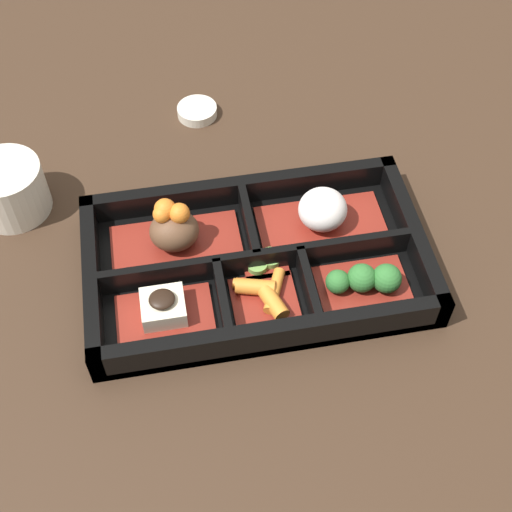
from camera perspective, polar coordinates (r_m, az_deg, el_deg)
ground_plane at (r=0.72m, az=0.00°, el=-1.21°), size 3.00×3.00×0.00m
bento_base at (r=0.72m, az=0.00°, el=-0.97°), size 0.34×0.20×0.01m
bento_rim at (r=0.70m, az=0.04°, el=-0.42°), size 0.34×0.20×0.04m
bowl_stew at (r=0.72m, az=-6.57°, el=1.93°), size 0.13×0.07×0.06m
bowl_rice at (r=0.73m, az=5.31°, el=3.36°), size 0.13×0.07×0.05m
bowl_tofu at (r=0.68m, az=-7.38°, el=-4.29°), size 0.09×0.06×0.03m
bowl_carrots at (r=0.68m, az=0.71°, el=-3.16°), size 0.06×0.06×0.02m
bowl_greens at (r=0.69m, az=8.72°, el=-1.97°), size 0.09×0.06×0.03m
bowl_pickles at (r=0.71m, az=0.72°, el=-0.67°), size 0.04×0.03×0.01m
tea_cup at (r=0.80m, az=-19.20°, el=5.15°), size 0.08×0.08×0.06m
sauce_dish at (r=0.88m, az=-4.73°, el=11.50°), size 0.05×0.05×0.01m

